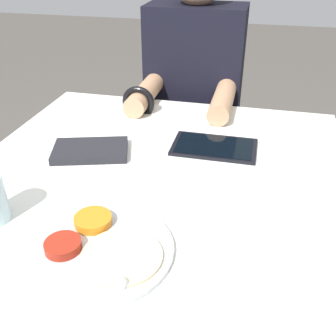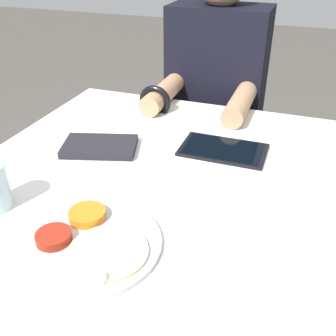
{
  "view_description": "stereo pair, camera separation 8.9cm",
  "coord_description": "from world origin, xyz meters",
  "views": [
    {
      "loc": [
        0.22,
        -0.76,
        1.26
      ],
      "look_at": [
        0.05,
        -0.02,
        0.81
      ],
      "focal_mm": 42.0,
      "sensor_mm": 36.0,
      "label": 1
    },
    {
      "loc": [
        0.31,
        -0.73,
        1.26
      ],
      "look_at": [
        0.05,
        -0.02,
        0.81
      ],
      "focal_mm": 42.0,
      "sensor_mm": 36.0,
      "label": 2
    }
  ],
  "objects": [
    {
      "name": "person_diner",
      "position": [
        -0.02,
        0.71,
        0.57
      ],
      "size": [
        0.37,
        0.47,
        1.22
      ],
      "color": "black",
      "rests_on": "ground_plane"
    },
    {
      "name": "dining_table",
      "position": [
        0.0,
        0.0,
        0.37
      ],
      "size": [
        0.96,
        1.07,
        0.75
      ],
      "color": "silver",
      "rests_on": "ground_plane"
    },
    {
      "name": "thali_tray",
      "position": [
        -0.03,
        -0.25,
        0.75
      ],
      "size": [
        0.28,
        0.28,
        0.03
      ],
      "color": "#B7BABF",
      "rests_on": "dining_table"
    },
    {
      "name": "tablet_device",
      "position": [
        0.12,
        0.21,
        0.75
      ],
      "size": [
        0.23,
        0.14,
        0.01
      ],
      "color": "black",
      "rests_on": "dining_table"
    },
    {
      "name": "red_notebook",
      "position": [
        -0.2,
        0.1,
        0.75
      ],
      "size": [
        0.23,
        0.18,
        0.02
      ],
      "color": "silver",
      "rests_on": "dining_table"
    }
  ]
}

